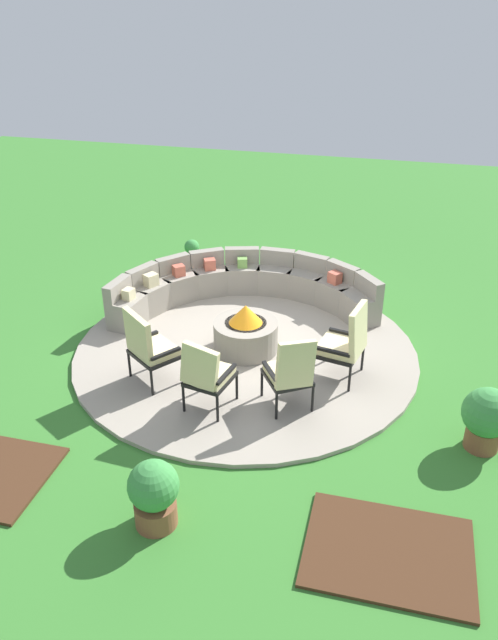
{
  "coord_description": "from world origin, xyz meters",
  "views": [
    {
      "loc": [
        2.01,
        -7.72,
        4.93
      ],
      "look_at": [
        0.0,
        0.2,
        0.45
      ],
      "focal_mm": 35.19,
      "sensor_mm": 36.0,
      "label": 1
    }
  ],
  "objects_px": {
    "curved_stone_bench": "(242,287)",
    "potted_plant_1": "(192,252)",
    "lounge_chair_front_right": "(206,373)",
    "lounge_chair_back_left": "(290,371)",
    "fire_pit": "(246,333)",
    "potted_plant_0": "(154,492)",
    "lounge_chair_back_right": "(346,342)",
    "lounge_chair_front_left": "(148,346)",
    "potted_plant_2": "(487,417)"
  },
  "relations": [
    {
      "from": "potted_plant_0",
      "to": "potted_plant_1",
      "type": "bearing_deg",
      "value": 105.56
    },
    {
      "from": "fire_pit",
      "to": "lounge_chair_back_right",
      "type": "bearing_deg",
      "value": -14.42
    },
    {
      "from": "lounge_chair_front_left",
      "to": "potted_plant_2",
      "type": "bearing_deg",
      "value": 33.07
    },
    {
      "from": "fire_pit",
      "to": "lounge_chair_front_right",
      "type": "xyz_separation_m",
      "value": [
        -0.11,
        -1.53,
        0.25
      ]
    },
    {
      "from": "potted_plant_0",
      "to": "potted_plant_2",
      "type": "height_order",
      "value": "potted_plant_2"
    },
    {
      "from": "fire_pit",
      "to": "potted_plant_2",
      "type": "height_order",
      "value": "potted_plant_2"
    },
    {
      "from": "curved_stone_bench",
      "to": "lounge_chair_back_right",
      "type": "relative_size",
      "value": 3.72
    },
    {
      "from": "fire_pit",
      "to": "potted_plant_0",
      "type": "xyz_separation_m",
      "value": [
        -0.05,
        -3.45,
        0.07
      ]
    },
    {
      "from": "fire_pit",
      "to": "lounge_chair_back_right",
      "type": "relative_size",
      "value": 0.85
    },
    {
      "from": "lounge_chair_front_right",
      "to": "potted_plant_2",
      "type": "height_order",
      "value": "lounge_chair_front_right"
    },
    {
      "from": "lounge_chair_back_right",
      "to": "potted_plant_1",
      "type": "distance_m",
      "value": 4.68
    },
    {
      "from": "fire_pit",
      "to": "potted_plant_2",
      "type": "bearing_deg",
      "value": -23.0
    },
    {
      "from": "lounge_chair_back_left",
      "to": "potted_plant_1",
      "type": "bearing_deg",
      "value": 89.96
    },
    {
      "from": "potted_plant_0",
      "to": "potted_plant_1",
      "type": "relative_size",
      "value": 1.48
    },
    {
      "from": "curved_stone_bench",
      "to": "potted_plant_1",
      "type": "bearing_deg",
      "value": 133.7
    },
    {
      "from": "curved_stone_bench",
      "to": "lounge_chair_back_right",
      "type": "distance_m",
      "value": 2.68
    },
    {
      "from": "fire_pit",
      "to": "lounge_chair_back_left",
      "type": "bearing_deg",
      "value": -54.25
    },
    {
      "from": "lounge_chair_front_right",
      "to": "lounge_chair_back_left",
      "type": "xyz_separation_m",
      "value": [
        1.01,
        0.28,
        0.01
      ]
    },
    {
      "from": "curved_stone_bench",
      "to": "potted_plant_1",
      "type": "relative_size",
      "value": 8.0
    },
    {
      "from": "lounge_chair_back_left",
      "to": "fire_pit",
      "type": "bearing_deg",
      "value": 92.47
    },
    {
      "from": "lounge_chair_front_right",
      "to": "potted_plant_2",
      "type": "distance_m",
      "value": 3.37
    },
    {
      "from": "fire_pit",
      "to": "potted_plant_1",
      "type": "bearing_deg",
      "value": 122.11
    },
    {
      "from": "lounge_chair_front_left",
      "to": "lounge_chair_front_right",
      "type": "distance_m",
      "value": 1.02
    },
    {
      "from": "curved_stone_bench",
      "to": "lounge_chair_front_right",
      "type": "height_order",
      "value": "lounge_chair_front_right"
    },
    {
      "from": "curved_stone_bench",
      "to": "lounge_chair_front_right",
      "type": "distance_m",
      "value": 3.01
    },
    {
      "from": "fire_pit",
      "to": "potted_plant_0",
      "type": "relative_size",
      "value": 1.23
    },
    {
      "from": "potted_plant_1",
      "to": "potted_plant_2",
      "type": "xyz_separation_m",
      "value": [
        5.07,
        -4.28,
        0.17
      ]
    },
    {
      "from": "lounge_chair_front_left",
      "to": "lounge_chair_back_left",
      "type": "height_order",
      "value": "lounge_chair_front_left"
    },
    {
      "from": "lounge_chair_front_left",
      "to": "potted_plant_0",
      "type": "bearing_deg",
      "value": -30.41
    },
    {
      "from": "lounge_chair_back_right",
      "to": "curved_stone_bench",
      "type": "bearing_deg",
      "value": 58.47
    },
    {
      "from": "curved_stone_bench",
      "to": "potted_plant_1",
      "type": "height_order",
      "value": "curved_stone_bench"
    },
    {
      "from": "lounge_chair_front_right",
      "to": "lounge_chair_back_left",
      "type": "height_order",
      "value": "lounge_chair_back_left"
    },
    {
      "from": "lounge_chair_back_left",
      "to": "potted_plant_1",
      "type": "height_order",
      "value": "lounge_chair_back_left"
    },
    {
      "from": "curved_stone_bench",
      "to": "lounge_chair_back_left",
      "type": "height_order",
      "value": "lounge_chair_back_left"
    },
    {
      "from": "lounge_chair_front_left",
      "to": "lounge_chair_back_right",
      "type": "height_order",
      "value": "lounge_chair_back_right"
    },
    {
      "from": "potted_plant_0",
      "to": "lounge_chair_back_left",
      "type": "bearing_deg",
      "value": 66.59
    },
    {
      "from": "potted_plant_0",
      "to": "potted_plant_1",
      "type": "height_order",
      "value": "potted_plant_0"
    },
    {
      "from": "curved_stone_bench",
      "to": "potted_plant_1",
      "type": "xyz_separation_m",
      "value": [
        -1.39,
        1.45,
        -0.09
      ]
    },
    {
      "from": "lounge_chair_back_left",
      "to": "lounge_chair_front_left",
      "type": "bearing_deg",
      "value": 143.23
    },
    {
      "from": "potted_plant_0",
      "to": "potted_plant_2",
      "type": "relative_size",
      "value": 0.96
    },
    {
      "from": "fire_pit",
      "to": "lounge_chair_back_right",
      "type": "height_order",
      "value": "lounge_chair_back_right"
    },
    {
      "from": "curved_stone_bench",
      "to": "lounge_chair_front_right",
      "type": "bearing_deg",
      "value": -83.79
    },
    {
      "from": "lounge_chair_back_right",
      "to": "potted_plant_0",
      "type": "relative_size",
      "value": 1.45
    },
    {
      "from": "curved_stone_bench",
      "to": "lounge_chair_front_left",
      "type": "bearing_deg",
      "value": -103.35
    },
    {
      "from": "lounge_chair_back_right",
      "to": "potted_plant_1",
      "type": "relative_size",
      "value": 2.15
    },
    {
      "from": "lounge_chair_back_left",
      "to": "potted_plant_0",
      "type": "xyz_separation_m",
      "value": [
        -0.95,
        -2.2,
        -0.19
      ]
    },
    {
      "from": "curved_stone_bench",
      "to": "lounge_chair_front_left",
      "type": "height_order",
      "value": "lounge_chair_front_left"
    },
    {
      "from": "lounge_chair_front_left",
      "to": "curved_stone_bench",
      "type": "bearing_deg",
      "value": 113.05
    },
    {
      "from": "lounge_chair_front_left",
      "to": "lounge_chair_front_right",
      "type": "relative_size",
      "value": 1.06
    },
    {
      "from": "curved_stone_bench",
      "to": "lounge_chair_front_left",
      "type": "xyz_separation_m",
      "value": [
        -0.61,
        -2.58,
        0.26
      ]
    }
  ]
}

